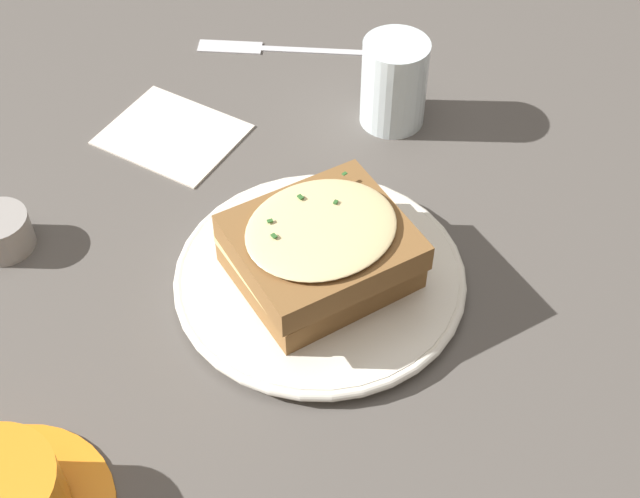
# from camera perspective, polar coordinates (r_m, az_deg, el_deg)

# --- Properties ---
(ground_plane) EXTENTS (2.40, 2.40, 0.00)m
(ground_plane) POSITION_cam_1_polar(r_m,az_deg,el_deg) (0.77, 1.48, -2.07)
(ground_plane) COLOR #514C47
(dinner_plate) EXTENTS (0.25, 0.25, 0.02)m
(dinner_plate) POSITION_cam_1_polar(r_m,az_deg,el_deg) (0.76, 0.00, -1.85)
(dinner_plate) COLOR silver
(dinner_plate) RESTS_ON ground_plane
(sandwich) EXTENTS (0.14, 0.16, 0.07)m
(sandwich) POSITION_cam_1_polar(r_m,az_deg,el_deg) (0.73, -0.06, 0.04)
(sandwich) COLOR brown
(sandwich) RESTS_ON dinner_plate
(water_glass) EXTENTS (0.07, 0.07, 0.09)m
(water_glass) POSITION_cam_1_polar(r_m,az_deg,el_deg) (0.90, 4.76, 10.55)
(water_glass) COLOR silver
(water_glass) RESTS_ON ground_plane
(fork) EXTENTS (0.14, 0.15, 0.00)m
(fork) POSITION_cam_1_polar(r_m,az_deg,el_deg) (1.02, -3.80, 12.73)
(fork) COLOR silver
(fork) RESTS_ON ground_plane
(napkin) EXTENTS (0.16, 0.15, 0.00)m
(napkin) POSITION_cam_1_polar(r_m,az_deg,el_deg) (0.92, -9.43, 7.29)
(napkin) COLOR silver
(napkin) RESTS_ON ground_plane
(condiment_pot) EXTENTS (0.05, 0.05, 0.03)m
(condiment_pot) POSITION_cam_1_polar(r_m,az_deg,el_deg) (0.84, -19.75, 1.04)
(condiment_pot) COLOR gray
(condiment_pot) RESTS_ON ground_plane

